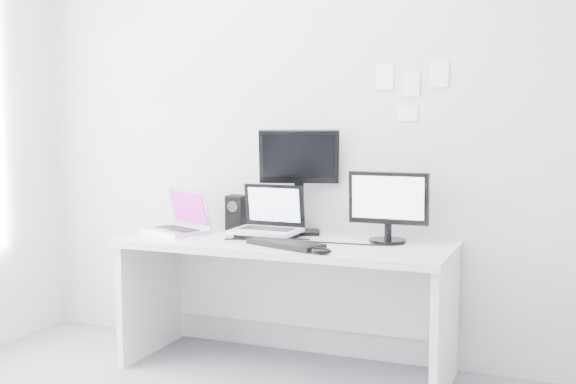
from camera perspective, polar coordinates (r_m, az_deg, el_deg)
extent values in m
plane|color=silver|center=(4.25, 1.61, 5.19)|extent=(3.60, 0.00, 3.60)
cube|color=silver|center=(4.06, -0.16, -8.92)|extent=(1.80, 0.70, 0.73)
cube|color=#BDBCC1|center=(4.28, -8.83, -1.40)|extent=(0.44, 0.40, 0.27)
cube|color=black|center=(4.37, -4.05, -1.60)|extent=(0.13, 0.13, 0.21)
cube|color=silver|center=(4.04, -1.76, -1.51)|extent=(0.37, 0.29, 0.30)
cube|color=black|center=(4.18, 0.87, 0.91)|extent=(0.48, 0.31, 0.62)
cube|color=black|center=(3.92, 7.82, -1.11)|extent=(0.43, 0.20, 0.39)
cube|color=black|center=(3.80, -0.20, -4.08)|extent=(0.46, 0.30, 0.03)
ellipsoid|color=black|center=(3.59, 2.61, -4.62)|extent=(0.11, 0.07, 0.03)
cube|color=white|center=(4.11, 7.56, 8.88)|extent=(0.10, 0.00, 0.14)
cube|color=white|center=(4.08, 9.61, 8.31)|extent=(0.09, 0.00, 0.13)
cube|color=white|center=(4.05, 11.72, 9.00)|extent=(0.10, 0.00, 0.14)
cube|color=white|center=(4.08, 9.30, 6.07)|extent=(0.11, 0.00, 0.08)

